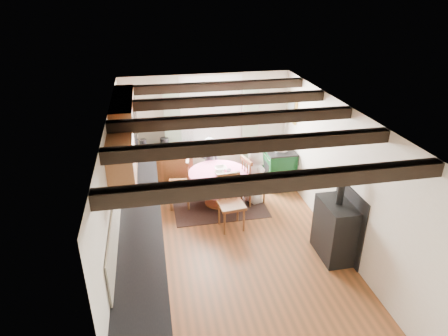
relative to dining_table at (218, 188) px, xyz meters
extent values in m
cube|color=brown|center=(-0.03, -1.52, -0.36)|extent=(3.60, 5.50, 0.00)
cube|color=white|center=(-0.03, -1.52, 2.04)|extent=(3.60, 5.50, 0.00)
cube|color=silver|center=(-0.03, 1.23, 0.84)|extent=(3.60, 0.00, 2.40)
cube|color=silver|center=(-0.03, -4.27, 0.84)|extent=(3.60, 0.00, 2.40)
cube|color=silver|center=(-1.83, -1.52, 0.84)|extent=(0.00, 5.50, 2.40)
cube|color=silver|center=(1.77, -1.52, 0.84)|extent=(0.00, 5.50, 2.40)
cube|color=black|center=(-0.03, -3.52, 1.95)|extent=(3.60, 0.16, 0.16)
cube|color=black|center=(-0.03, -2.52, 1.95)|extent=(3.60, 0.16, 0.16)
cube|color=black|center=(-0.03, -1.52, 1.95)|extent=(3.60, 0.16, 0.16)
cube|color=black|center=(-0.03, -0.52, 1.95)|extent=(3.60, 0.16, 0.16)
cube|color=black|center=(-0.03, 0.48, 1.95)|extent=(3.60, 0.16, 0.16)
cube|color=beige|center=(-1.81, -1.22, 0.84)|extent=(0.02, 4.50, 0.55)
cube|color=beige|center=(-1.03, 1.21, 0.84)|extent=(1.40, 0.02, 0.55)
cube|color=brown|center=(-1.53, -1.52, 0.08)|extent=(0.60, 5.30, 0.88)
cube|color=brown|center=(-1.08, 0.93, 0.08)|extent=(1.30, 0.60, 0.88)
cube|color=black|center=(-1.51, -1.52, 0.54)|extent=(0.64, 5.30, 0.04)
cube|color=black|center=(-1.08, 0.91, 0.54)|extent=(1.30, 0.64, 0.04)
cube|color=brown|center=(-1.66, -0.32, 1.59)|extent=(0.34, 1.80, 0.90)
cube|color=brown|center=(-1.66, -1.82, 1.54)|extent=(0.34, 0.90, 0.70)
cube|color=white|center=(0.07, 1.22, 1.24)|extent=(1.34, 0.03, 1.54)
cube|color=white|center=(0.07, 1.22, 1.24)|extent=(1.20, 0.01, 1.40)
cube|color=#AAADA2|center=(-0.78, 1.13, 0.74)|extent=(0.35, 0.10, 2.10)
cube|color=#AAADA2|center=(0.92, 1.13, 0.74)|extent=(0.35, 0.10, 2.10)
cylinder|color=black|center=(0.07, 1.13, 1.84)|extent=(2.00, 0.03, 0.03)
cube|color=gold|center=(1.74, 0.78, 1.34)|extent=(0.04, 0.50, 0.60)
cylinder|color=silver|center=(1.02, 1.20, 1.34)|extent=(0.30, 0.02, 0.30)
cube|color=#2E2420|center=(0.00, 0.00, -0.35)|extent=(1.84, 1.43, 0.01)
imported|color=#474C55|center=(-0.07, 0.73, 0.23)|extent=(0.43, 0.29, 1.19)
imported|color=silver|center=(0.73, -0.04, 0.24)|extent=(0.50, 0.65, 1.19)
imported|color=silver|center=(0.06, 0.10, 0.39)|extent=(0.26, 0.26, 0.06)
imported|color=silver|center=(0.00, -0.11, 0.39)|extent=(0.25, 0.25, 0.06)
imported|color=silver|center=(0.19, -0.10, 0.40)|extent=(0.10, 0.10, 0.09)
cylinder|color=#262628|center=(-1.42, 0.94, 0.68)|extent=(0.14, 0.14, 0.24)
cylinder|color=#262628|center=(-0.98, 1.05, 0.66)|extent=(0.18, 0.18, 0.19)
camera|label=1|loc=(-1.22, -6.77, 3.75)|focal=31.16mm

